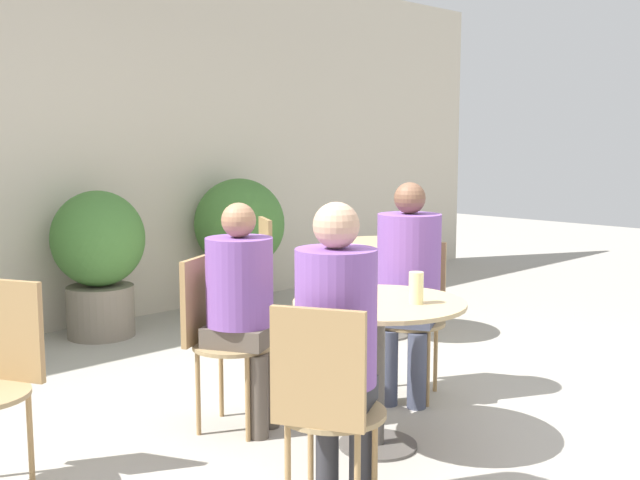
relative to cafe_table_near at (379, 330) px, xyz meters
The scene contains 15 objects.
ground_plane 0.58m from the cafe_table_near, 33.90° to the right, with size 20.00×20.00×0.00m, color #9E998E.
storefront_wall 3.36m from the cafe_table_near, 88.77° to the left, with size 10.00×0.06×3.00m.
cafe_table_near is the anchor object (origin of this frame).
cafe_table_far 2.09m from the cafe_table_near, 40.29° to the left, with size 0.77×0.77×0.71m.
bistro_chair_0 0.85m from the cafe_table_near, 28.24° to the left, with size 0.46×0.45×0.88m.
bistro_chair_1 0.85m from the cafe_table_near, 118.24° to the left, with size 0.45×0.46×0.88m.
bistro_chair_2 0.85m from the cafe_table_near, 151.76° to the right, with size 0.46×0.45×0.88m.
bistro_chair_4 2.32m from the cafe_table_near, 65.69° to the left, with size 0.46×0.45×0.88m.
seated_person_0 0.71m from the cafe_table_near, 28.24° to the left, with size 0.44×0.42×1.23m.
seated_person_1 0.71m from the cafe_table_near, 118.24° to the left, with size 0.40×0.42×1.16m.
seated_person_2 0.72m from the cafe_table_near, 151.76° to the right, with size 0.39×0.37×1.23m.
beer_glass_0 0.28m from the cafe_table_near, 113.97° to the left, with size 0.06×0.06×0.17m.
beer_glass_1 0.28m from the cafe_table_near, 64.33° to the right, with size 0.07×0.07×0.15m.
potted_plant_1 2.82m from the cafe_table_near, 89.03° to the left, with size 0.69×0.69×1.10m.
potted_plant_2 3.22m from the cafe_table_near, 63.77° to the left, with size 0.79×0.79×1.14m.
Camera 1 is at (-2.65, -2.23, 1.45)m, focal length 42.00 mm.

